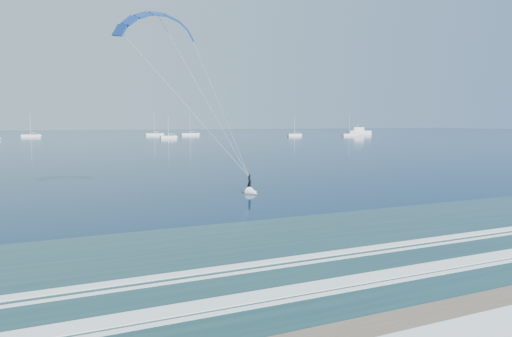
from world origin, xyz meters
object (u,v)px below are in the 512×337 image
object	(u,v)px
sailboat_8	(190,134)
sailboat_6	(349,135)
kitesurfer_rig	(208,104)
sailboat_3	(168,137)
sailboat_4	(154,134)
motor_yacht	(359,132)
sailboat_2	(31,136)
sailboat_5	(294,135)

from	to	relation	value
sailboat_8	sailboat_6	bearing A→B (deg)	-31.32
kitesurfer_rig	sailboat_3	distance (m)	167.68
sailboat_4	sailboat_8	size ratio (longest dim) A/B	0.94
motor_yacht	sailboat_2	size ratio (longest dim) A/B	1.32
kitesurfer_rig	sailboat_4	xyz separation A→B (m)	(37.88, 211.64, -8.20)
sailboat_4	sailboat_5	distance (m)	76.69
motor_yacht	sailboat_5	distance (m)	51.57
sailboat_2	sailboat_6	size ratio (longest dim) A/B	1.01
sailboat_2	sailboat_4	size ratio (longest dim) A/B	0.91
sailboat_3	sailboat_4	world-z (taller)	sailboat_4
sailboat_4	sailboat_5	world-z (taller)	sailboat_4
sailboat_2	sailboat_8	bearing A→B (deg)	-4.01
sailboat_3	motor_yacht	bearing A→B (deg)	9.56
sailboat_3	sailboat_5	distance (m)	69.52
sailboat_3	sailboat_8	bearing A→B (deg)	62.52
sailboat_5	sailboat_8	bearing A→B (deg)	143.77
sailboat_5	sailboat_6	xyz separation A→B (m)	(27.20, -10.72, 0.00)
motor_yacht	sailboat_2	world-z (taller)	sailboat_2
motor_yacht	sailboat_4	bearing A→B (deg)	166.56
sailboat_3	sailboat_8	world-z (taller)	sailboat_8
sailboat_3	sailboat_4	xyz separation A→B (m)	(3.42, 47.75, 0.02)
sailboat_5	sailboat_4	bearing A→B (deg)	148.85
sailboat_5	sailboat_6	bearing A→B (deg)	-21.52
motor_yacht	sailboat_6	size ratio (longest dim) A/B	1.33
kitesurfer_rig	sailboat_5	xyz separation A→B (m)	(103.51, 171.96, -8.22)
sailboat_4	sailboat_6	distance (m)	105.63
sailboat_3	sailboat_5	world-z (taller)	sailboat_5
motor_yacht	sailboat_6	world-z (taller)	sailboat_6
sailboat_4	sailboat_6	xyz separation A→B (m)	(92.83, -50.40, -0.01)
sailboat_3	sailboat_6	distance (m)	96.28
sailboat_2	sailboat_6	distance (m)	161.98
sailboat_8	sailboat_3	bearing A→B (deg)	-117.48
kitesurfer_rig	sailboat_4	bearing A→B (deg)	79.85
sailboat_5	sailboat_6	distance (m)	29.24
sailboat_4	sailboat_5	xyz separation A→B (m)	(65.63, -39.67, -0.01)
sailboat_2	motor_yacht	bearing A→B (deg)	-8.99
sailboat_3	kitesurfer_rig	bearing A→B (deg)	-101.87
sailboat_4	sailboat_3	bearing A→B (deg)	-94.10
sailboat_4	sailboat_8	world-z (taller)	sailboat_8
sailboat_2	sailboat_3	bearing A→B (deg)	-39.84
sailboat_6	kitesurfer_rig	bearing A→B (deg)	-129.03
sailboat_2	kitesurfer_rig	bearing A→B (deg)	-83.77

